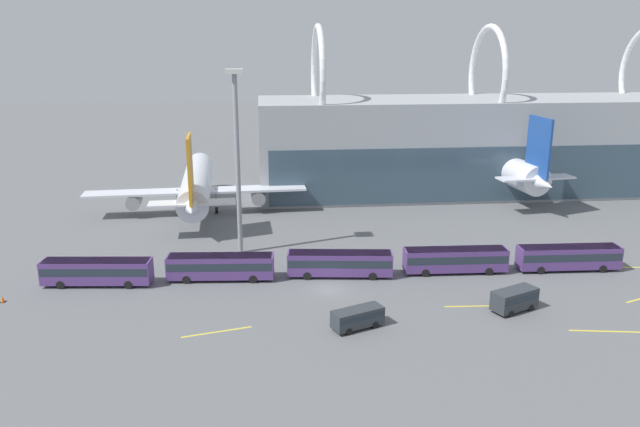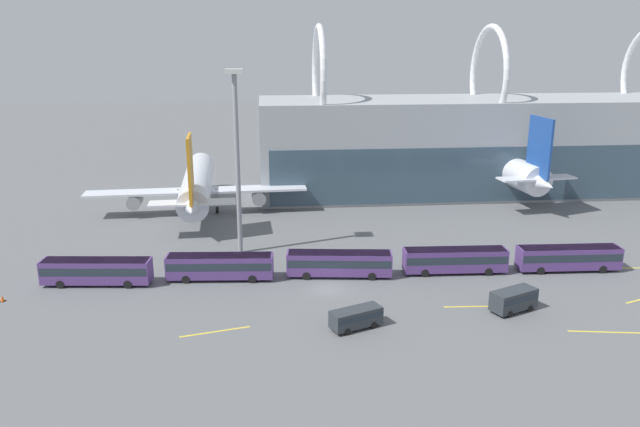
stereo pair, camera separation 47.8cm
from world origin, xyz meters
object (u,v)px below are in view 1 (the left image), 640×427
Objects in this scene: airliner_at_gate_near at (196,185)px; traffic_cone_0 at (3,299)px; shuttle_bus_3 at (455,259)px; shuttle_bus_4 at (569,256)px; shuttle_bus_2 at (340,262)px; shuttle_bus_0 at (97,270)px; airliner_at_gate_far at (489,162)px; service_van_crossing at (358,317)px; floodlight_mast at (237,145)px; shuttle_bus_1 at (221,265)px; service_van_foreground at (515,298)px.

airliner_at_gate_near is 39.61m from traffic_cone_0.
shuttle_bus_3 is 1.00× the size of shuttle_bus_4.
shuttle_bus_2 is 14.54m from shuttle_bus_3.
shuttle_bus_2 is at bearing 5.23° from shuttle_bus_0.
traffic_cone_0 is (-67.57, -3.49, -1.51)m from shuttle_bus_4.
airliner_at_gate_near is 46.46m from shuttle_bus_3.
shuttle_bus_0 is at bearing 116.59° from airliner_at_gate_far.
shuttle_bus_0 and shuttle_bus_4 have the same top height.
shuttle_bus_0 is 2.28× the size of service_van_crossing.
floodlight_mast is at bearing 94.08° from service_van_crossing.
shuttle_bus_1 is 14.54m from shuttle_bus_2.
service_van_crossing is at bearing -133.82° from shuttle_bus_3.
shuttle_bus_4 is at bearing -160.86° from service_van_foreground.
shuttle_bus_4 reaches higher than service_van_foreground.
airliner_at_gate_far is 3.52× the size of shuttle_bus_2.
shuttle_bus_0 is 23.40m from floodlight_mast.
service_van_crossing is at bearing -62.83° from floodlight_mast.
floodlight_mast reaches higher than service_van_crossing.
service_van_crossing is at bearing -158.72° from airliner_at_gate_near.
traffic_cone_0 is (-38.49, -4.07, -1.51)m from shuttle_bus_2.
service_van_crossing is 0.23× the size of floodlight_mast.
shuttle_bus_2 reaches higher than traffic_cone_0.
floodlight_mast is (16.66, 10.00, 13.02)m from shuttle_bus_0.
shuttle_bus_4 reaches higher than service_van_crossing.
shuttle_bus_0 is (-62.94, -41.28, -3.71)m from airliner_at_gate_far.
airliner_at_gate_far is at bearing 35.54° from service_van_crossing.
airliner_at_gate_far is 63.53m from shuttle_bus_1.
airliner_at_gate_far is 3.55× the size of shuttle_bus_3.
airliner_at_gate_far is at bearing -131.78° from service_van_foreground.
service_van_foreground is 0.23× the size of floodlight_mast.
traffic_cone_0 is (-53.03, -3.98, -1.51)m from shuttle_bus_3.
floodlight_mast is (-26.96, 10.11, 13.02)m from shuttle_bus_3.
service_van_crossing is at bearing 141.96° from airliner_at_gate_far.
shuttle_bus_1 is at bearing -172.48° from airliner_at_gate_near.
service_van_foreground is 8.10× the size of traffic_cone_0.
service_van_crossing is at bearing -14.74° from traffic_cone_0.
airliner_at_gate_far is 75.36m from shuttle_bus_0.
traffic_cone_0 is at bearing 149.30° from airliner_at_gate_near.
shuttle_bus_1 is at bearing 6.43° from shuttle_bus_0.
shuttle_bus_2 is (14.54, -0.32, 0.00)m from shuttle_bus_1.
floodlight_mast is (7.69, -20.70, 10.06)m from airliner_at_gate_near.
shuttle_bus_0 is at bearing 160.86° from airliner_at_gate_near.
shuttle_bus_1 is at bearing -178.79° from shuttle_bus_3.
traffic_cone_0 is at bearing -151.61° from floodlight_mast.
airliner_at_gate_far is 3.55× the size of shuttle_bus_4.
shuttle_bus_4 is 2.30× the size of service_van_foreground.
traffic_cone_0 is (-56.02, 7.58, -1.07)m from service_van_foreground.
airliner_at_gate_far is at bearing 32.09° from traffic_cone_0.
floodlight_mast is 35.41× the size of traffic_cone_0.
airliner_at_gate_near is at bearing 62.15° from traffic_cone_0.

